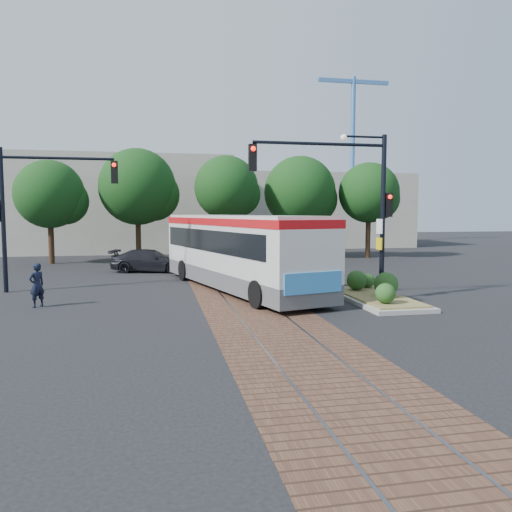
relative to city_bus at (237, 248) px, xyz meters
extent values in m
plane|color=black|center=(-0.13, -2.92, -1.79)|extent=(120.00, 120.00, 0.00)
cube|color=brown|center=(-0.13, 1.08, -1.78)|extent=(3.60, 40.00, 0.01)
cube|color=slate|center=(-0.88, 1.08, -1.78)|extent=(0.06, 40.00, 0.01)
cube|color=slate|center=(0.62, 1.08, -1.78)|extent=(0.06, 40.00, 0.01)
cylinder|color=#382314|center=(-10.13, 13.08, -0.36)|extent=(0.36, 0.36, 2.86)
sphere|color=#103410|center=(-10.13, 13.08, 2.72)|extent=(4.40, 4.40, 4.40)
cylinder|color=#382314|center=(-4.63, 13.88, -0.23)|extent=(0.36, 0.36, 3.12)
sphere|color=#103410|center=(-4.63, 13.88, 3.28)|extent=(5.20, 5.20, 5.20)
cylinder|color=#382314|center=(1.37, 13.08, -0.10)|extent=(0.36, 0.36, 3.39)
sphere|color=#103410|center=(1.37, 13.08, 3.25)|extent=(4.40, 4.40, 4.40)
cylinder|color=#382314|center=(6.87, 13.88, -0.36)|extent=(0.36, 0.36, 2.86)
sphere|color=#103410|center=(6.87, 13.88, 3.02)|extent=(5.20, 5.20, 5.20)
cylinder|color=#382314|center=(11.87, 13.08, -0.23)|extent=(0.36, 0.36, 3.12)
sphere|color=#103410|center=(11.87, 13.08, 2.98)|extent=(4.40, 4.40, 4.40)
cube|color=#ADA899|center=(-8.13, 25.08, 2.21)|extent=(22.00, 12.00, 8.00)
cube|color=#ADA899|center=(11.87, 27.08, 1.71)|extent=(18.00, 10.00, 7.00)
cylinder|color=#3F72B2|center=(17.87, 31.08, 7.21)|extent=(0.50, 0.50, 18.00)
cube|color=#3F72B2|center=(17.87, 31.08, 15.71)|extent=(8.00, 0.40, 0.40)
cube|color=#4B4B4E|center=(0.01, -0.04, -1.24)|extent=(5.53, 12.21, 0.70)
cube|color=silver|center=(0.01, -0.04, 0.06)|extent=(5.55, 12.21, 1.90)
cube|color=black|center=(-0.07, 0.25, 0.35)|extent=(5.29, 11.07, 0.90)
cube|color=#B00D11|center=(0.01, -0.04, 1.15)|extent=(5.59, 12.22, 0.30)
cube|color=silver|center=(0.01, -0.04, 1.35)|extent=(5.37, 11.81, 0.14)
cube|color=black|center=(1.53, -5.68, 0.45)|extent=(1.57, 0.53, 0.90)
cube|color=#317FC6|center=(1.57, -5.84, -0.74)|extent=(2.13, 0.63, 0.70)
cube|color=orange|center=(1.52, -0.67, -0.54)|extent=(1.23, 4.35, 1.10)
cylinder|color=black|center=(0.02, -4.48, -1.29)|extent=(0.60, 1.05, 1.00)
cylinder|color=black|center=(2.23, -3.89, -1.29)|extent=(0.60, 1.05, 1.00)
cylinder|color=black|center=(-2.09, 3.32, -1.29)|extent=(0.60, 1.05, 1.00)
cylinder|color=black|center=(0.13, 3.92, -1.29)|extent=(0.60, 1.05, 1.00)
cube|color=gray|center=(4.67, -3.92, -1.72)|extent=(2.20, 5.20, 0.15)
cube|color=olive|center=(4.67, -3.92, -1.60)|extent=(1.90, 4.80, 0.08)
sphere|color=#1E4719|center=(4.27, -5.52, -1.21)|extent=(0.70, 0.70, 0.70)
sphere|color=#1E4719|center=(4.97, -4.12, -1.11)|extent=(0.90, 0.90, 0.90)
sphere|color=#1E4719|center=(4.47, -2.52, -1.16)|extent=(0.80, 0.80, 0.80)
sphere|color=#1E4719|center=(5.17, -2.02, -1.26)|extent=(0.60, 0.60, 0.60)
cylinder|color=black|center=(4.97, -3.72, 1.42)|extent=(0.18, 0.18, 6.00)
cylinder|color=black|center=(2.47, -3.72, 4.02)|extent=(5.00, 0.12, 0.12)
cube|color=black|center=(-0.03, -3.72, 3.47)|extent=(0.28, 0.22, 0.95)
sphere|color=#FF190C|center=(-0.03, -3.86, 3.77)|extent=(0.18, 0.18, 0.18)
cube|color=black|center=(5.19, -3.72, 1.82)|extent=(0.26, 0.20, 0.90)
sphere|color=#FF190C|center=(5.19, -3.85, 2.12)|extent=(0.16, 0.16, 0.16)
cube|color=white|center=(4.79, -3.84, 1.02)|extent=(0.04, 0.45, 0.55)
cube|color=yellow|center=(4.79, -3.84, 0.37)|extent=(0.04, 0.45, 0.45)
cylinder|color=black|center=(4.17, -3.72, 4.32)|extent=(1.60, 0.08, 0.08)
sphere|color=silver|center=(3.37, -3.72, 4.27)|extent=(0.24, 0.24, 0.24)
cylinder|color=black|center=(-9.63, 1.08, 1.21)|extent=(0.18, 0.18, 6.00)
cylinder|color=black|center=(-7.38, 1.08, 3.81)|extent=(4.50, 0.12, 0.12)
cube|color=black|center=(-5.13, 1.08, 3.26)|extent=(0.28, 0.22, 0.95)
sphere|color=#FF190C|center=(-5.13, 0.94, 3.56)|extent=(0.18, 0.18, 0.18)
imported|color=black|center=(-7.58, -2.68, -1.01)|extent=(0.67, 0.67, 1.57)
imported|color=black|center=(-3.78, 7.27, -1.16)|extent=(4.66, 2.73, 1.27)
camera|label=1|loc=(-3.42, -21.25, 1.54)|focal=35.00mm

